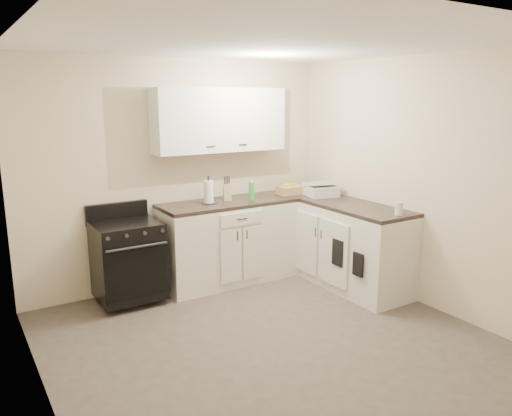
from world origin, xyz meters
TOP-DOWN VIEW (x-y plane):
  - floor at (0.00, 0.00)m, footprint 3.60×3.60m
  - ceiling at (0.00, 0.00)m, footprint 3.60×3.60m
  - wall_back at (0.00, 1.80)m, footprint 3.60×0.00m
  - wall_right at (1.80, 0.00)m, footprint 0.00×3.60m
  - wall_left at (-1.80, 0.00)m, footprint 0.00×3.60m
  - wall_front at (0.00, -1.80)m, footprint 3.60×0.00m
  - base_cabinets_back at (0.43, 1.50)m, footprint 1.55×0.60m
  - base_cabinets_right at (1.50, 0.85)m, footprint 0.60×1.90m
  - countertop_back at (0.43, 1.50)m, footprint 1.55×0.60m
  - countertop_right at (1.50, 0.85)m, footprint 0.60×1.90m
  - upper_cabinets at (0.43, 1.65)m, footprint 1.55×0.30m
  - stove at (-0.76, 1.48)m, footprint 0.65×0.56m
  - knife_block at (0.45, 1.55)m, footprint 0.11×0.10m
  - paper_towel at (0.20, 1.52)m, footprint 0.12×0.12m
  - soap_bottle at (0.70, 1.43)m, footprint 0.09×0.09m
  - wicker_basket at (1.27, 1.47)m, footprint 0.30×0.21m
  - countertop_grill at (1.52, 1.18)m, footprint 0.39×0.38m
  - glass_jar at (1.54, 0.00)m, footprint 0.10×0.10m
  - oven_mitt_near at (1.18, 0.16)m, footprint 0.02×0.14m
  - oven_mitt_far at (1.18, 0.47)m, footprint 0.02×0.16m

SIDE VIEW (x-z plane):
  - floor at x=0.00m, z-range 0.00..0.00m
  - oven_mitt_near at x=1.18m, z-range 0.32..0.56m
  - base_cabinets_back at x=0.43m, z-range 0.00..0.90m
  - base_cabinets_right at x=1.50m, z-range 0.00..0.90m
  - stove at x=-0.76m, z-range 0.07..0.85m
  - oven_mitt_far at x=1.18m, z-range 0.34..0.62m
  - countertop_back at x=0.43m, z-range 0.90..0.94m
  - countertop_right at x=1.50m, z-range 0.90..0.94m
  - wicker_basket at x=1.27m, z-range 0.94..1.04m
  - countertop_grill at x=1.52m, z-range 0.94..1.06m
  - glass_jar at x=1.54m, z-range 0.94..1.07m
  - knife_block at x=0.45m, z-range 0.94..1.13m
  - soap_bottle at x=0.70m, z-range 0.94..1.14m
  - paper_towel at x=0.20m, z-range 0.94..1.19m
  - wall_back at x=0.00m, z-range -0.55..3.05m
  - wall_right at x=1.80m, z-range -0.55..3.05m
  - wall_left at x=-1.80m, z-range -0.55..3.05m
  - wall_front at x=0.00m, z-range -0.55..3.05m
  - upper_cabinets at x=0.43m, z-range 1.49..2.19m
  - ceiling at x=0.00m, z-range 2.50..2.50m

